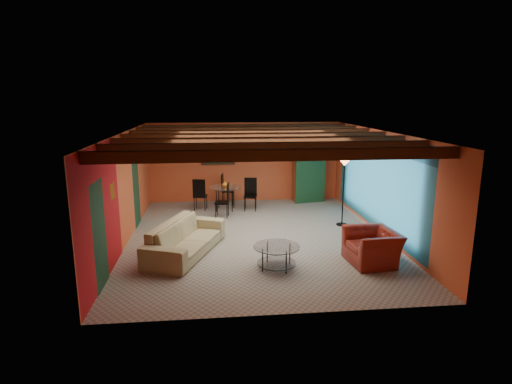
{
  "coord_description": "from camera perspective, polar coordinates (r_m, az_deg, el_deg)",
  "views": [
    {
      "loc": [
        -1.12,
        -10.34,
        3.55
      ],
      "look_at": [
        0.0,
        0.2,
        1.15
      ],
      "focal_mm": 29.66,
      "sensor_mm": 36.0,
      "label": 1
    }
  ],
  "objects": [
    {
      "name": "armoire",
      "position": [
        14.67,
        7.13,
        2.26
      ],
      "size": [
        1.1,
        0.69,
        1.81
      ],
      "primitive_type": "cube",
      "rotation": [
        0.0,
        0.0,
        0.18
      ],
      "color": "brown",
      "rests_on": "ground"
    },
    {
      "name": "coffee_table",
      "position": [
        9.01,
        2.78,
        -8.73
      ],
      "size": [
        1.25,
        1.25,
        0.5
      ],
      "primitive_type": null,
      "rotation": [
        0.0,
        0.0,
        -0.33
      ],
      "color": "silver",
      "rests_on": "ground"
    },
    {
      "name": "potted_plant",
      "position": [
        14.5,
        7.26,
        6.72
      ],
      "size": [
        0.45,
        0.39,
        0.49
      ],
      "primitive_type": "imported",
      "rotation": [
        0.0,
        0.0,
        -0.01
      ],
      "color": "#26661E",
      "rests_on": "armoire"
    },
    {
      "name": "dining_table",
      "position": [
        13.45,
        -4.18,
        -0.3
      ],
      "size": [
        2.29,
        2.29,
        1.04
      ],
      "primitive_type": null,
      "rotation": [
        0.0,
        0.0,
        -0.16
      ],
      "color": "white",
      "rests_on": "ground"
    },
    {
      "name": "floor_lamp",
      "position": [
        11.99,
        11.69,
        0.02
      ],
      "size": [
        0.52,
        0.52,
        1.92
      ],
      "primitive_type": null,
      "rotation": [
        0.0,
        0.0,
        -0.43
      ],
      "color": "black",
      "rests_on": "ground"
    },
    {
      "name": "room",
      "position": [
        10.58,
        0.05,
        6.3
      ],
      "size": [
        6.52,
        8.01,
        2.71
      ],
      "color": "gray",
      "rests_on": "ground"
    },
    {
      "name": "armchair",
      "position": [
        9.58,
        15.41,
        -7.13
      ],
      "size": [
        1.08,
        1.21,
        0.73
      ],
      "primitive_type": "imported",
      "rotation": [
        0.0,
        0.0,
        -1.48
      ],
      "color": "maroon",
      "rests_on": "ground"
    },
    {
      "name": "sofa",
      "position": [
        9.89,
        -9.45,
        -6.13
      ],
      "size": [
        1.87,
        2.77,
        0.75
      ],
      "primitive_type": "imported",
      "rotation": [
        0.0,
        0.0,
        1.2
      ],
      "color": "tan",
      "rests_on": "ground"
    },
    {
      "name": "vase",
      "position": [
        13.33,
        -4.22,
        2.31
      ],
      "size": [
        0.22,
        0.22,
        0.21
      ],
      "primitive_type": "imported",
      "rotation": [
        0.0,
        0.0,
        -0.14
      ],
      "color": "orange",
      "rests_on": "dining_table"
    },
    {
      "name": "ceiling_fan",
      "position": [
        10.47,
        0.12,
        6.23
      ],
      "size": [
        1.5,
        1.5,
        0.44
      ],
      "primitive_type": null,
      "color": "#472614",
      "rests_on": "ceiling"
    },
    {
      "name": "painting",
      "position": [
        14.43,
        -5.16,
        5.14
      ],
      "size": [
        1.05,
        0.03,
        0.65
      ],
      "primitive_type": "cube",
      "color": "black",
      "rests_on": "wall_back"
    }
  ]
}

